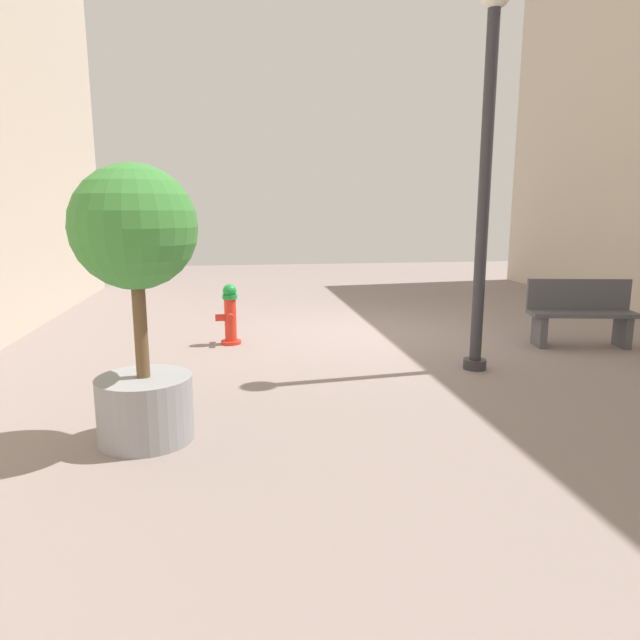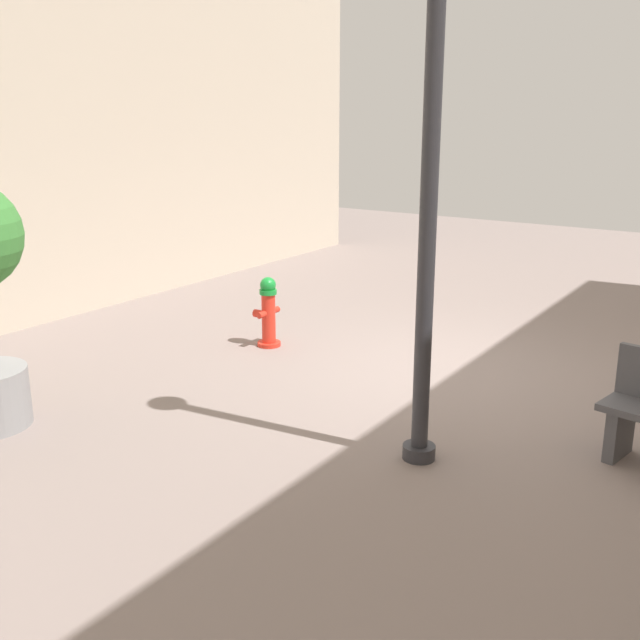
% 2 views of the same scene
% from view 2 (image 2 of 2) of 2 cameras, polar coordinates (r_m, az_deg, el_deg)
% --- Properties ---
extents(ground_plane, '(23.40, 23.40, 0.00)m').
position_cam_2_polar(ground_plane, '(8.59, 9.47, -3.88)').
color(ground_plane, gray).
extents(fire_hydrant, '(0.36, 0.39, 0.88)m').
position_cam_2_polar(fire_hydrant, '(9.27, -3.99, 0.64)').
color(fire_hydrant, red).
rests_on(fire_hydrant, ground_plane).
extents(street_lamp, '(0.36, 0.36, 4.44)m').
position_cam_2_polar(street_lamp, '(5.85, 8.54, 14.26)').
color(street_lamp, '#2D2D33').
rests_on(street_lamp, ground_plane).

